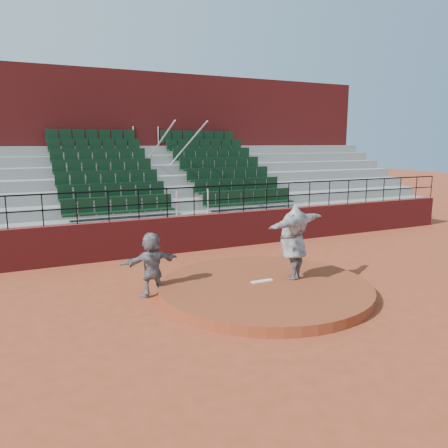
{
  "coord_description": "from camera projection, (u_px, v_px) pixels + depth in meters",
  "views": [
    {
      "loc": [
        -5.61,
        -9.38,
        3.86
      ],
      "look_at": [
        0.0,
        2.5,
        1.4
      ],
      "focal_mm": 35.0,
      "sensor_mm": 36.0,
      "label": 1
    }
  ],
  "objects": [
    {
      "name": "ground",
      "position": [
        265.0,
        292.0,
        11.4
      ],
      "size": [
        90.0,
        90.0,
        0.0
      ],
      "primitive_type": "plane",
      "color": "#A04124",
      "rests_on": "ground"
    },
    {
      "name": "wall_railing",
      "position": [
        194.0,
        195.0,
        15.47
      ],
      "size": [
        24.04,
        0.05,
        1.03
      ],
      "color": "black",
      "rests_on": "boundary_wall"
    },
    {
      "name": "pitchers_mound",
      "position": [
        265.0,
        288.0,
        11.38
      ],
      "size": [
        5.5,
        5.5,
        0.25
      ],
      "primitive_type": "cylinder",
      "color": "brown",
      "rests_on": "ground"
    },
    {
      "name": "pitching_rubber",
      "position": [
        262.0,
        281.0,
        11.48
      ],
      "size": [
        0.6,
        0.15,
        0.03
      ],
      "primitive_type": "cube",
      "color": "white",
      "rests_on": "pitchers_mound"
    },
    {
      "name": "press_box_facade",
      "position": [
        138.0,
        149.0,
        21.95
      ],
      "size": [
        24.0,
        3.0,
        7.1
      ],
      "primitive_type": "cube",
      "color": "maroon",
      "rests_on": "ground"
    },
    {
      "name": "pitcher",
      "position": [
        293.0,
        242.0,
        11.59
      ],
      "size": [
        2.55,
        1.65,
        2.03
      ],
      "primitive_type": "imported",
      "rotation": [
        0.0,
        0.0,
        3.57
      ],
      "color": "black",
      "rests_on": "pitchers_mound"
    },
    {
      "name": "seating_deck",
      "position": [
        163.0,
        199.0,
        18.81
      ],
      "size": [
        24.0,
        5.97,
        4.63
      ],
      "color": "gray",
      "rests_on": "ground"
    },
    {
      "name": "boundary_wall",
      "position": [
        194.0,
        233.0,
        15.72
      ],
      "size": [
        24.0,
        0.3,
        1.3
      ],
      "primitive_type": "cube",
      "color": "maroon",
      "rests_on": "ground"
    },
    {
      "name": "fielder",
      "position": [
        152.0,
        264.0,
        11.06
      ],
      "size": [
        1.58,
        0.66,
        1.65
      ],
      "primitive_type": "imported",
      "rotation": [
        0.0,
        0.0,
        3.26
      ],
      "color": "black",
      "rests_on": "ground"
    }
  ]
}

